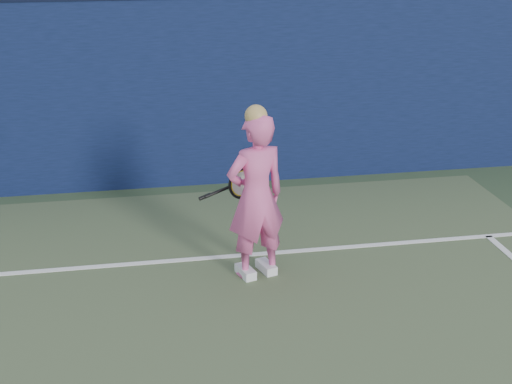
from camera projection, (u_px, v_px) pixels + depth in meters
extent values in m
cube|color=black|center=(67.00, 98.00, 9.32)|extent=(24.00, 0.40, 2.50)
imported|color=#E6599A|center=(256.00, 197.00, 7.09)|extent=(0.72, 0.58, 1.72)
sphere|color=tan|center=(256.00, 116.00, 6.79)|extent=(0.22, 0.22, 0.22)
cube|color=white|center=(266.00, 267.00, 7.43)|extent=(0.20, 0.30, 0.10)
cube|color=white|center=(246.00, 272.00, 7.33)|extent=(0.20, 0.30, 0.10)
torus|color=black|center=(242.00, 183.00, 7.44)|extent=(0.33, 0.19, 0.34)
torus|color=yellow|center=(242.00, 183.00, 7.44)|extent=(0.27, 0.15, 0.28)
cylinder|color=beige|center=(242.00, 183.00, 7.44)|extent=(0.26, 0.14, 0.28)
cylinder|color=black|center=(218.00, 191.00, 7.41)|extent=(0.31, 0.11, 0.11)
cylinder|color=black|center=(205.00, 197.00, 7.39)|extent=(0.14, 0.07, 0.07)
cube|color=white|center=(62.00, 269.00, 7.47)|extent=(11.00, 0.08, 0.01)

